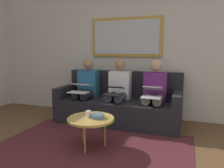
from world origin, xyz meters
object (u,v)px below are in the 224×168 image
object	(u,v)px
laptop_black	(114,91)
laptop_silver	(152,92)
person_left	(154,91)
laptop_white	(80,88)
person_right	(86,87)
coffee_table	(91,119)
bowl	(98,116)
couch	(120,104)
person_middle	(118,89)
framed_mirror	(126,37)
cup	(88,114)

from	to	relation	value
laptop_black	laptop_silver	bearing A→B (deg)	-178.18
person_left	laptop_white	xyz separation A→B (m)	(1.28, 0.24, 0.02)
person_left	person_right	distance (m)	1.28
person_left	laptop_white	bearing A→B (deg)	10.68
laptop_white	laptop_silver	bearing A→B (deg)	-179.41
coffee_table	person_right	xyz separation A→B (m)	(0.63, -1.15, 0.22)
bowl	person_left	xyz separation A→B (m)	(-0.57, -1.11, 0.18)
couch	bowl	bearing A→B (deg)	93.36
laptop_black	person_middle	bearing A→B (deg)	-90.00
framed_mirror	cup	world-z (taller)	framed_mirror
bowl	person_right	world-z (taller)	person_right
framed_mirror	person_right	size ratio (longest dim) A/B	1.21
person_left	laptop_black	xyz separation A→B (m)	(0.64, 0.25, 0.01)
bowl	laptop_silver	bearing A→B (deg)	-122.84
coffee_table	laptop_silver	distance (m)	1.15
cup	laptop_black	size ratio (longest dim) A/B	0.28
couch	person_left	world-z (taller)	person_left
cup	person_right	xyz separation A→B (m)	(0.58, -1.12, 0.16)
couch	person_left	bearing A→B (deg)	173.87
cup	laptop_white	distance (m)	1.06
couch	person_right	world-z (taller)	person_right
cup	person_left	distance (m)	1.33
cup	bowl	xyz separation A→B (m)	(-0.13, -0.01, -0.02)
couch	laptop_silver	xyz separation A→B (m)	(-0.64, 0.30, 0.32)
bowl	laptop_white	xyz separation A→B (m)	(0.71, -0.87, 0.20)
cup	bowl	world-z (taller)	cup
coffee_table	person_left	world-z (taller)	person_left
framed_mirror	couch	bearing A→B (deg)	90.00
person_right	bowl	bearing A→B (deg)	122.52
laptop_silver	coffee_table	bearing A→B (deg)	54.63
person_middle	laptop_white	size ratio (longest dim) A/B	3.21
person_left	laptop_black	distance (m)	0.69
laptop_black	person_right	xyz separation A→B (m)	(0.64, -0.25, -0.01)
cup	laptop_silver	distance (m)	1.15
framed_mirror	person_left	bearing A→B (deg)	144.48
bowl	laptop_black	xyz separation A→B (m)	(0.07, -0.86, 0.19)
framed_mirror	coffee_table	xyz separation A→B (m)	(0.01, 1.61, -1.16)
cup	laptop_white	world-z (taller)	laptop_white
framed_mirror	coffee_table	bearing A→B (deg)	89.52
person_middle	laptop_white	world-z (taller)	person_middle
cup	laptop_silver	bearing A→B (deg)	-128.31
person_left	laptop_silver	distance (m)	0.23
person_left	laptop_silver	world-z (taller)	person_left
bowl	person_middle	xyz separation A→B (m)	(0.07, -1.11, 0.18)
bowl	person_middle	size ratio (longest dim) A/B	0.15
cup	bowl	size ratio (longest dim) A/B	0.51
laptop_white	couch	bearing A→B (deg)	-154.14
bowl	person_middle	bearing A→B (deg)	-86.44
cup	laptop_white	xyz separation A→B (m)	(0.58, -0.88, 0.18)
coffee_table	person_right	bearing A→B (deg)	-61.40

